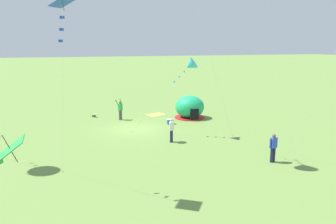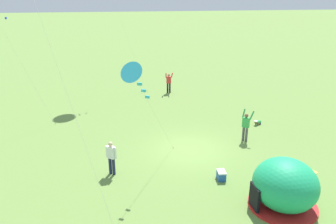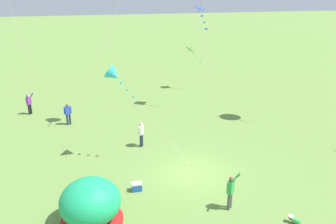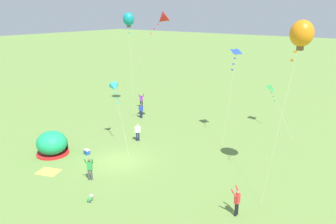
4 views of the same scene
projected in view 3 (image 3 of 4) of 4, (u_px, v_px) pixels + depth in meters
The scene contains 11 objects.
ground_plane at pixel (191, 173), 18.71m from camera, with size 300.00×300.00×0.00m, color olive.
popup_tent at pixel (91, 203), 14.44m from camera, with size 2.81×2.81×2.10m.
cooler_box at pixel (137, 187), 17.02m from camera, with size 0.57×0.42×0.44m.
toddler_crawling at pixel (294, 220), 14.57m from camera, with size 0.39×0.55×0.32m.
person_flying_kite at pixel (231, 191), 15.32m from camera, with size 0.72×0.68×1.89m.
person_arms_raised at pixel (29, 103), 27.57m from camera, with size 0.70×0.70×1.89m.
person_strolling at pixel (141, 133), 21.72m from camera, with size 0.42×0.49×1.72m.
person_near_tent at pixel (68, 113), 25.37m from camera, with size 0.58×0.30×1.72m.
kite_cyan at pixel (114, 75), 18.75m from camera, with size 4.66×3.09×5.86m.
kite_blue at pixel (201, 13), 26.94m from camera, with size 1.18×3.59×8.89m.
kite_green at pixel (192, 52), 34.05m from camera, with size 4.40×4.10×4.54m.
Camera 3 is at (-6.38, -15.16, 9.69)m, focal length 35.00 mm.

